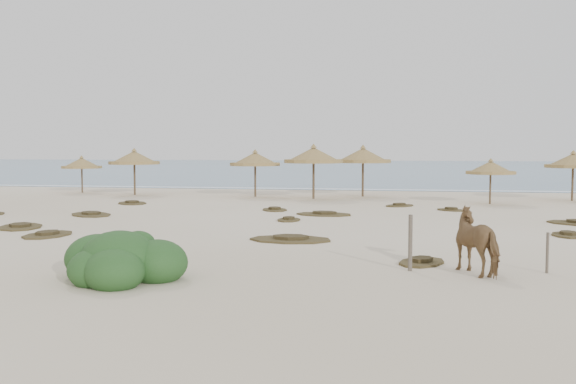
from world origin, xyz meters
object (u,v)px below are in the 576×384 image
(palapa_0, at_px, (82,164))
(palapa_1, at_px, (134,158))
(horse, at_px, (480,241))
(bush, at_px, (121,262))

(palapa_0, bearing_deg, palapa_1, -17.12)
(palapa_0, distance_m, horse, 32.84)
(palapa_1, bearing_deg, bush, -66.94)
(palapa_0, relative_size, palapa_1, 0.90)
(palapa_1, bearing_deg, palapa_0, 162.88)
(bush, bearing_deg, palapa_0, 119.67)
(palapa_1, height_order, horse, palapa_1)
(palapa_0, height_order, bush, palapa_0)
(palapa_0, xyz_separation_m, palapa_1, (4.29, -1.32, 0.38))
(palapa_0, bearing_deg, bush, -60.33)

